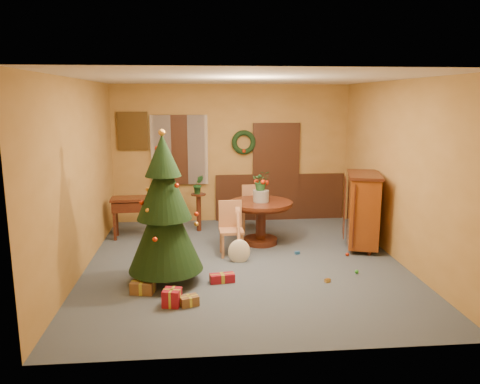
{
  "coord_description": "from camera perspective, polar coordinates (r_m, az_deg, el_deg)",
  "views": [
    {
      "loc": [
        -0.72,
        -7.14,
        2.61
      ],
      "look_at": [
        -0.04,
        0.4,
        1.09
      ],
      "focal_mm": 35.0,
      "sensor_mm": 36.0,
      "label": 1
    }
  ],
  "objects": [
    {
      "name": "toy_a",
      "position": [
        8.09,
        6.99,
        -7.36
      ],
      "size": [
        0.09,
        0.07,
        0.05
      ],
      "primitive_type": "cube",
      "rotation": [
        0.0,
        0.0,
        0.29
      ],
      "color": "#225894",
      "rests_on": "floor"
    },
    {
      "name": "plant_stand",
      "position": [
        9.34,
        -5.05,
        -1.93
      ],
      "size": [
        0.29,
        0.29,
        0.76
      ],
      "color": "black",
      "rests_on": "floor"
    },
    {
      "name": "chair_far",
      "position": [
        9.33,
        1.38,
        -1.65
      ],
      "size": [
        0.44,
        0.44,
        0.96
      ],
      "color": "#9C623E",
      "rests_on": "floor"
    },
    {
      "name": "toy_d",
      "position": [
        8.14,
        12.94,
        -7.42
      ],
      "size": [
        0.06,
        0.06,
        0.06
      ],
      "primitive_type": "sphere",
      "color": "red",
      "rests_on": "floor"
    },
    {
      "name": "gift_a",
      "position": [
        6.64,
        -11.75,
        -11.27
      ],
      "size": [
        0.35,
        0.28,
        0.17
      ],
      "color": "brown",
      "rests_on": "floor"
    },
    {
      "name": "gift_c",
      "position": [
        6.19,
        -6.22,
        -13.03
      ],
      "size": [
        0.27,
        0.23,
        0.13
      ],
      "color": "brown",
      "rests_on": "floor"
    },
    {
      "name": "writing_desk",
      "position": [
        9.06,
        -12.67,
        -1.83
      ],
      "size": [
        0.89,
        0.47,
        0.78
      ],
      "color": "black",
      "rests_on": "floor"
    },
    {
      "name": "chair_near",
      "position": [
        7.93,
        -1.12,
        -4.16
      ],
      "size": [
        0.41,
        0.41,
        0.91
      ],
      "color": "#9C623E",
      "rests_on": "floor"
    },
    {
      "name": "gift_b",
      "position": [
        6.19,
        -8.29,
        -12.61
      ],
      "size": [
        0.26,
        0.26,
        0.22
      ],
      "color": "maroon",
      "rests_on": "floor"
    },
    {
      "name": "toy_e",
      "position": [
        6.99,
        10.62,
        -10.56
      ],
      "size": [
        0.09,
        0.08,
        0.05
      ],
      "primitive_type": "cube",
      "rotation": [
        0.0,
        0.0,
        0.48
      ],
      "color": "gold",
      "rests_on": "floor"
    },
    {
      "name": "gift_d",
      "position": [
        6.87,
        -2.19,
        -10.43
      ],
      "size": [
        0.37,
        0.2,
        0.13
      ],
      "color": "maroon",
      "rests_on": "floor"
    },
    {
      "name": "toy_c",
      "position": [
        6.87,
        -2.32,
        -10.76
      ],
      "size": [
        0.08,
        0.09,
        0.05
      ],
      "primitive_type": "cube",
      "rotation": [
        0.0,
        0.0,
        1.05
      ],
      "color": "gold",
      "rests_on": "floor"
    },
    {
      "name": "guitar",
      "position": [
        7.55,
        -0.11,
        -5.46
      ],
      "size": [
        0.41,
        0.58,
        0.83
      ],
      "primitive_type": null,
      "rotation": [
        -0.49,
        0.0,
        -0.09
      ],
      "color": "beige",
      "rests_on": "floor"
    },
    {
      "name": "dining_table",
      "position": [
        8.48,
        2.55,
        -2.73
      ],
      "size": [
        1.14,
        1.14,
        0.78
      ],
      "color": "black",
      "rests_on": "floor"
    },
    {
      "name": "sideboard",
      "position": [
        8.48,
        14.75,
        -1.94
      ],
      "size": [
        0.81,
        1.15,
        1.33
      ],
      "color": "#5C230A",
      "rests_on": "floor"
    },
    {
      "name": "toy_b",
      "position": [
        7.4,
        14.04,
        -9.4
      ],
      "size": [
        0.06,
        0.06,
        0.06
      ],
      "primitive_type": "sphere",
      "color": "green",
      "rests_on": "floor"
    },
    {
      "name": "centerpiece_plant",
      "position": [
        8.35,
        2.59,
        1.41
      ],
      "size": [
        0.32,
        0.28,
        0.35
      ],
      "primitive_type": "imported",
      "color": "#1E4C23",
      "rests_on": "urn"
    },
    {
      "name": "christmas_tree",
      "position": [
        6.67,
        -9.2,
        -2.37
      ],
      "size": [
        1.07,
        1.07,
        2.2
      ],
      "color": "#382111",
      "rests_on": "floor"
    },
    {
      "name": "stand_plant",
      "position": [
        9.24,
        -5.11,
        0.92
      ],
      "size": [
        0.23,
        0.2,
        0.37
      ],
      "primitive_type": "imported",
      "rotation": [
        0.0,
        0.0,
        0.19
      ],
      "color": "#19471E",
      "rests_on": "plant_stand"
    },
    {
      "name": "room_envelope",
      "position": [
        10.0,
        0.18,
        2.76
      ],
      "size": [
        5.5,
        5.5,
        5.5
      ],
      "color": "#34404C",
      "rests_on": "ground"
    },
    {
      "name": "urn",
      "position": [
        8.4,
        2.57,
        -0.48
      ],
      "size": [
        0.28,
        0.28,
        0.21
      ],
      "primitive_type": "cylinder",
      "color": "slate",
      "rests_on": "dining_table"
    }
  ]
}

